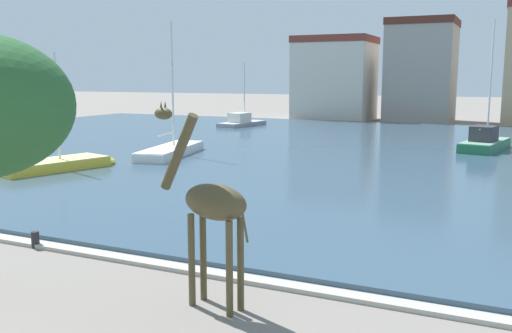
% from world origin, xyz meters
% --- Properties ---
extents(harbor_water, '(78.31, 48.59, 0.26)m').
position_xyz_m(harbor_water, '(0.00, 31.20, 0.13)').
color(harbor_water, '#334C60').
rests_on(harbor_water, ground).
extents(quay_edge_coping, '(78.31, 0.50, 0.12)m').
position_xyz_m(quay_edge_coping, '(0.00, 6.65, 0.06)').
color(quay_edge_coping, '#ADA89E').
rests_on(quay_edge_coping, ground).
extents(giraffe_statue, '(2.60, 0.88, 4.56)m').
position_xyz_m(giraffe_statue, '(3.48, 4.91, 2.33)').
color(giraffe_statue, '#4C4228').
rests_on(giraffe_statue, ground).
extents(sailboat_yellow, '(3.77, 6.86, 6.37)m').
position_xyz_m(sailboat_yellow, '(-12.35, 16.94, 0.41)').
color(sailboat_yellow, gold).
rests_on(sailboat_yellow, ground).
extents(sailboat_green, '(3.19, 6.99, 8.83)m').
position_xyz_m(sailboat_green, '(7.76, 35.22, 0.64)').
color(sailboat_green, '#236B42').
rests_on(sailboat_green, ground).
extents(sailboat_grey, '(2.96, 6.94, 6.52)m').
position_xyz_m(sailboat_grey, '(-15.47, 45.33, 0.51)').
color(sailboat_grey, '#939399').
rests_on(sailboat_grey, ground).
extents(sailboat_white, '(3.50, 8.34, 8.47)m').
position_xyz_m(sailboat_white, '(-10.10, 24.35, 0.43)').
color(sailboat_white, white).
rests_on(sailboat_white, ground).
extents(mooring_bollard, '(0.24, 0.24, 0.50)m').
position_xyz_m(mooring_bollard, '(-3.50, 6.50, 0.25)').
color(mooring_bollard, '#232326').
rests_on(mooring_bollard, ground).
extents(townhouse_wide_warehouse, '(8.86, 7.76, 9.82)m').
position_xyz_m(townhouse_wide_warehouse, '(-10.49, 59.88, 4.92)').
color(townhouse_wide_warehouse, beige).
rests_on(townhouse_wide_warehouse, ground).
extents(townhouse_end_terrace, '(7.38, 7.83, 11.54)m').
position_xyz_m(townhouse_end_terrace, '(-0.70, 61.30, 5.79)').
color(townhouse_end_terrace, gray).
rests_on(townhouse_end_terrace, ground).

